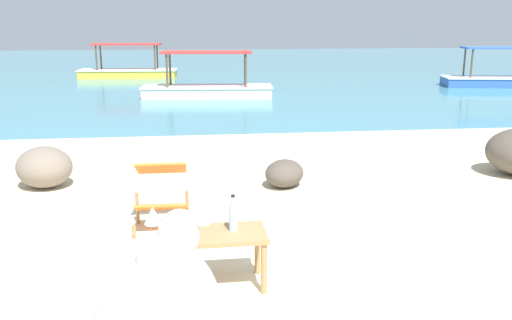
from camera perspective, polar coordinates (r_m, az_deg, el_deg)
The scene contains 9 objects.
water_surface at distance 25.22m, azimuth -4.42°, elevation 9.38°, with size 60.00×36.00×0.03m, color teal.
low_bench_table at distance 4.39m, azimuth -3.96°, elevation -8.47°, with size 0.77×0.45×0.45m.
bottle at distance 4.35m, azimuth -2.39°, elevation -5.86°, with size 0.07×0.07×0.30m.
deck_chair_far at distance 5.75m, azimuth -9.81°, elevation -3.01°, with size 0.56×0.77×0.68m.
shore_rock_medium at distance 7.05m, azimuth 2.97°, elevation -1.39°, with size 0.58×0.48×0.35m, color brown.
shore_rock_small at distance 7.51m, azimuth -21.16°, elevation -0.68°, with size 0.77×0.68×0.52m, color gray.
boat_blue at distance 19.95m, azimuth 24.04°, elevation 7.78°, with size 3.82×1.80×1.29m.
boat_yellow at distance 21.73m, azimuth -13.15°, elevation 9.06°, with size 3.74×1.39×1.29m.
boat_white at distance 15.75m, azimuth -5.07°, elevation 7.54°, with size 3.75×1.45×1.29m.
Camera 1 is at (-1.13, -3.10, 2.11)m, focal length 38.47 mm.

